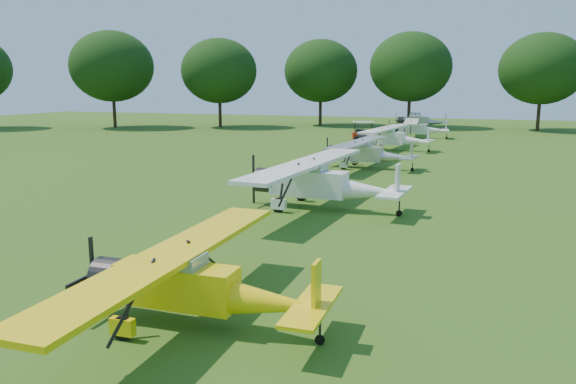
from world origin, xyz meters
name	(u,v)px	position (x,y,z in m)	size (l,w,h in m)	color
ground	(290,220)	(0.00, 0.00, 0.00)	(160.00, 160.00, 0.00)	#275715
tree_belt	(378,26)	(3.57, 0.16, 8.03)	(137.36, 130.27, 14.52)	#312113
aircraft_2	(194,281)	(1.38, -11.13, 1.16)	(6.33, 10.06, 1.99)	yellow
aircraft_3	(320,180)	(0.63, 2.47, 1.40)	(7.64, 12.18, 2.40)	white
aircraft_4	(367,151)	(0.13, 16.20, 1.20)	(6.55, 10.42, 2.05)	#BABABF
aircraft_5	(391,136)	(0.00, 27.89, 1.26)	(6.90, 10.96, 2.15)	white
aircraft_6	(417,127)	(0.79, 40.56, 1.20)	(6.55, 10.43, 2.05)	white
aircraft_7	(420,120)	(-0.25, 53.72, 1.26)	(6.91, 10.96, 2.15)	#BABABF
golf_cart	(363,134)	(-4.29, 36.25, 0.66)	(2.60, 2.04, 1.96)	#A9220C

